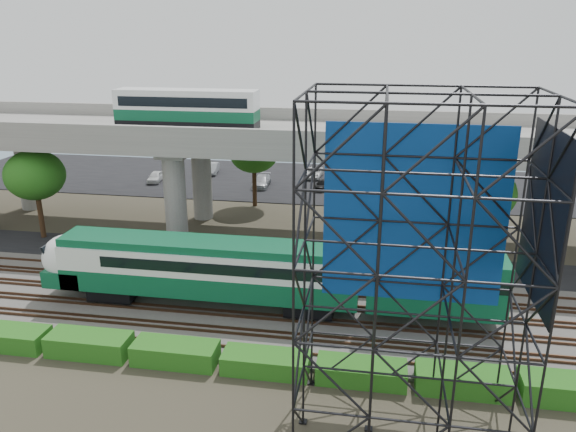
# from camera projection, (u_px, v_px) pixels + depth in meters

# --- Properties ---
(ground) EXTENTS (140.00, 140.00, 0.00)m
(ground) POSITION_uv_depth(u_px,v_px,m) (264.00, 329.00, 33.90)
(ground) COLOR #474233
(ground) RESTS_ON ground
(ballast_bed) EXTENTS (90.00, 12.00, 0.20)m
(ballast_bed) POSITION_uv_depth(u_px,v_px,m) (271.00, 311.00, 35.74)
(ballast_bed) COLOR slate
(ballast_bed) RESTS_ON ground
(service_road) EXTENTS (90.00, 5.00, 0.08)m
(service_road) POSITION_uv_depth(u_px,v_px,m) (292.00, 261.00, 43.70)
(service_road) COLOR black
(service_road) RESTS_ON ground
(parking_lot) EXTENTS (90.00, 18.00, 0.08)m
(parking_lot) POSITION_uv_depth(u_px,v_px,m) (324.00, 182.00, 65.66)
(parking_lot) COLOR black
(parking_lot) RESTS_ON ground
(harbor_water) EXTENTS (140.00, 40.00, 0.03)m
(harbor_water) POSITION_uv_depth(u_px,v_px,m) (339.00, 146.00, 86.23)
(harbor_water) COLOR slate
(harbor_water) RESTS_ON ground
(rail_tracks) EXTENTS (90.00, 9.52, 0.16)m
(rail_tracks) POSITION_uv_depth(u_px,v_px,m) (271.00, 309.00, 35.68)
(rail_tracks) COLOR #472D1E
(rail_tracks) RESTS_ON ballast_bed
(commuter_train) EXTENTS (29.30, 3.06, 4.30)m
(commuter_train) POSITION_uv_depth(u_px,v_px,m) (241.00, 270.00, 35.14)
(commuter_train) COLOR black
(commuter_train) RESTS_ON rail_tracks
(overpass) EXTENTS (80.00, 12.00, 12.40)m
(overpass) POSITION_uv_depth(u_px,v_px,m) (294.00, 143.00, 46.34)
(overpass) COLOR #9E9B93
(overpass) RESTS_ON ground
(scaffold_tower) EXTENTS (9.36, 6.36, 15.00)m
(scaffold_tower) POSITION_uv_depth(u_px,v_px,m) (414.00, 282.00, 22.79)
(scaffold_tower) COLOR black
(scaffold_tower) RESTS_ON ground
(hedge_strip) EXTENTS (34.60, 1.80, 1.20)m
(hedge_strip) POSITION_uv_depth(u_px,v_px,m) (266.00, 362.00, 29.54)
(hedge_strip) COLOR #1A5D15
(hedge_strip) RESTS_ON ground
(trees) EXTENTS (40.94, 16.94, 7.69)m
(trees) POSITION_uv_depth(u_px,v_px,m) (249.00, 172.00, 47.96)
(trees) COLOR #382314
(trees) RESTS_ON ground
(suv) EXTENTS (6.05, 3.79, 1.56)m
(suv) POSITION_uv_depth(u_px,v_px,m) (150.00, 246.00, 44.37)
(suv) COLOR black
(suv) RESTS_ON service_road
(parked_cars) EXTENTS (40.48, 9.57, 1.31)m
(parked_cars) POSITION_uv_depth(u_px,v_px,m) (341.00, 178.00, 64.97)
(parked_cars) COLOR silver
(parked_cars) RESTS_ON parking_lot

